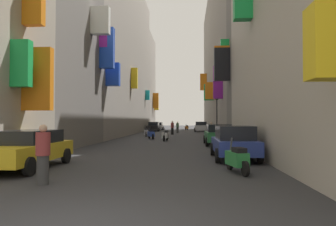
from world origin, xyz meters
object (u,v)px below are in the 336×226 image
at_px(scooter_orange, 187,128).
at_px(parked_car_silver, 201,126).
at_px(parked_car_black, 154,126).
at_px(parked_car_blue, 234,142).
at_px(scooter_blue, 151,134).
at_px(scooter_white, 166,135).
at_px(scooter_black, 147,130).
at_px(parked_car_white, 157,126).
at_px(pedestrian_near_right, 178,127).
at_px(pedestrian_near_left, 172,128).
at_px(scooter_green, 237,159).
at_px(pedestrian_crossing, 43,155).
at_px(traffic_light_near_corner, 217,107).
at_px(parked_car_green, 218,134).
at_px(parked_car_yellow, 27,148).
at_px(pedestrian_mid_street, 211,131).
at_px(scooter_silver, 146,132).

bearing_deg(scooter_orange, parked_car_silver, -73.26).
bearing_deg(parked_car_black, parked_car_blue, -77.92).
bearing_deg(scooter_blue, scooter_white, -58.88).
xyz_separation_m(parked_car_black, scooter_black, (0.13, -8.86, -0.30)).
relative_size(parked_car_white, pedestrian_near_right, 2.72).
distance_m(scooter_blue, pedestrian_near_left, 9.18).
height_order(parked_car_silver, scooter_green, parked_car_silver).
height_order(parked_car_black, parked_car_silver, parked_car_silver).
xyz_separation_m(scooter_white, pedestrian_crossing, (-1.96, -18.25, 0.34)).
bearing_deg(traffic_light_near_corner, parked_car_blue, -92.36).
bearing_deg(traffic_light_near_corner, scooter_blue, -167.40).
bearing_deg(parked_car_white, parked_car_green, -76.99).
distance_m(parked_car_white, scooter_white, 28.72).
bearing_deg(parked_car_black, scooter_orange, 48.62).
relative_size(parked_car_blue, scooter_orange, 2.42).
xyz_separation_m(parked_car_white, scooter_black, (0.10, -14.32, -0.27)).
xyz_separation_m(parked_car_yellow, scooter_black, (0.39, 29.70, -0.27)).
relative_size(parked_car_white, parked_car_blue, 0.98).
distance_m(parked_car_black, parked_car_green, 28.36).
xyz_separation_m(parked_car_white, pedestrian_mid_street, (7.57, -25.87, 0.05)).
bearing_deg(parked_car_green, pedestrian_near_left, 104.34).
bearing_deg(parked_car_white, parked_car_blue, -79.55).
bearing_deg(scooter_silver, parked_car_blue, -71.19).
xyz_separation_m(scooter_silver, pedestrian_near_left, (2.60, 4.46, 0.36)).
height_order(parked_car_white, pedestrian_crossing, pedestrian_crossing).
relative_size(parked_car_green, parked_car_blue, 1.00).
relative_size(pedestrian_near_left, pedestrian_mid_street, 1.05).
height_order(parked_car_white, parked_car_blue, parked_car_blue).
height_order(parked_car_yellow, scooter_orange, parked_car_yellow).
relative_size(pedestrian_near_left, pedestrian_near_right, 1.07).
bearing_deg(parked_car_silver, scooter_blue, -105.62).
xyz_separation_m(parked_car_black, scooter_green, (7.12, -39.07, -0.30)).
bearing_deg(scooter_black, pedestrian_near_left, -37.17).
height_order(parked_car_yellow, pedestrian_crossing, pedestrian_crossing).
bearing_deg(scooter_white, parked_car_yellow, -103.91).
xyz_separation_m(scooter_white, pedestrian_near_left, (-0.04, 11.59, 0.36)).
height_order(parked_car_black, scooter_blue, parked_car_black).
distance_m(parked_car_yellow, scooter_silver, 22.69).
distance_m(parked_car_black, parked_car_white, 5.45).
bearing_deg(parked_car_black, scooter_black, -89.14).
bearing_deg(pedestrian_near_right, parked_car_white, 108.83).
height_order(scooter_black, pedestrian_mid_street, pedestrian_mid_street).
relative_size(parked_car_black, parked_car_silver, 1.05).
height_order(parked_car_white, scooter_white, parked_car_white).
bearing_deg(parked_car_yellow, parked_car_silver, 78.38).
xyz_separation_m(scooter_black, scooter_blue, (1.92, -11.64, 0.00)).
bearing_deg(scooter_orange, parked_car_blue, -86.68).
bearing_deg(parked_car_white, parked_car_black, -90.36).
xyz_separation_m(parked_car_white, pedestrian_near_left, (3.52, -16.91, 0.09)).
xyz_separation_m(parked_car_black, scooter_silver, (0.95, -15.91, -0.30)).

